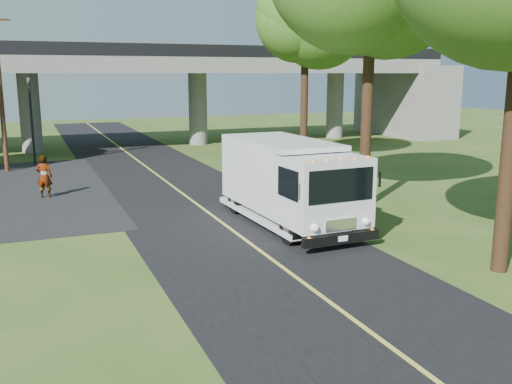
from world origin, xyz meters
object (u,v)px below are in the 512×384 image
traffic_signal (31,111)px  utility_pole (0,88)px  tree_right_far (310,21)px  step_van (289,180)px  pedestrian (44,176)px

traffic_signal → utility_pole: bearing=-126.9°
tree_right_far → step_van: 15.51m
step_van → traffic_signal: bearing=112.0°
utility_pole → tree_right_far: 17.61m
step_van → utility_pole: bearing=118.6°
tree_right_far → step_van: size_ratio=1.50×
tree_right_far → pedestrian: bearing=-165.1°
traffic_signal → utility_pole: 2.86m
step_van → pedestrian: (-8.00, 8.15, -0.69)m
tree_right_far → step_van: tree_right_far is taller
traffic_signal → pedestrian: traffic_signal is taller
utility_pole → step_van: utility_pole is taller
traffic_signal → pedestrian: bearing=-88.9°
traffic_signal → step_van: (8.20, -18.29, -1.55)m
traffic_signal → step_van: 20.11m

